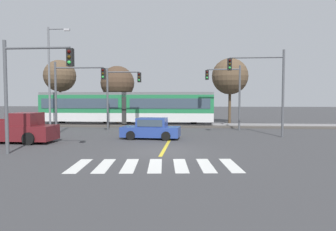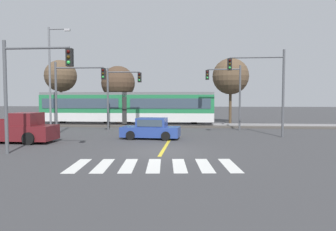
{
  "view_description": "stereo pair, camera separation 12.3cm",
  "coord_description": "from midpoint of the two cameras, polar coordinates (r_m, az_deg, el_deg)",
  "views": [
    {
      "loc": [
        1.61,
        -16.26,
        2.87
      ],
      "look_at": [
        -0.31,
        6.99,
        1.6
      ],
      "focal_mm": 32.0,
      "sensor_mm": 36.0,
      "label": 1
    },
    {
      "loc": [
        1.73,
        -16.25,
        2.87
      ],
      "look_at": [
        -0.31,
        6.99,
        1.6
      ],
      "focal_mm": 32.0,
      "sensor_mm": 36.0,
      "label": 2
    }
  ],
  "objects": [
    {
      "name": "crosswalk_stripe_2",
      "position": [
        13.24,
        -7.55,
        -9.43
      ],
      "size": [
        0.83,
        2.84,
        0.01
      ],
      "primitive_type": "cube",
      "rotation": [
        0.0,
        0.0,
        0.1
      ],
      "color": "silver",
      "rests_on": "ground"
    },
    {
      "name": "traffic_light_near_left",
      "position": [
        17.16,
        -25.2,
        6.34
      ],
      "size": [
        3.75,
        0.38,
        5.93
      ],
      "color": "#515459",
      "rests_on": "ground"
    },
    {
      "name": "street_lamp_west",
      "position": [
        31.97,
        -21.51,
        7.75
      ],
      "size": [
        2.27,
        0.28,
        9.93
      ],
      "color": "slate",
      "rests_on": "ground"
    },
    {
      "name": "traffic_light_far_right",
      "position": [
        28.27,
        11.22,
        5.25
      ],
      "size": [
        3.25,
        0.38,
        5.98
      ],
      "color": "#515459",
      "rests_on": "ground"
    },
    {
      "name": "traffic_light_far_left",
      "position": [
        28.13,
        -9.44,
        4.98
      ],
      "size": [
        3.25,
        0.38,
        5.75
      ],
      "color": "#515459",
      "rests_on": "ground"
    },
    {
      "name": "traffic_light_mid_left",
      "position": [
        25.58,
        -17.8,
        5.31
      ],
      "size": [
        4.25,
        0.38,
        5.91
      ],
      "color": "#515459",
      "rests_on": "ground"
    },
    {
      "name": "pickup_truck",
      "position": [
        22.27,
        -27.11,
        -2.45
      ],
      "size": [
        5.42,
        2.28,
        1.98
      ],
      "color": "maroon",
      "rests_on": "ground"
    },
    {
      "name": "lane_centre_line",
      "position": [
        22.51,
        0.42,
        -4.2
      ],
      "size": [
        0.2,
        15.06,
        0.01
      ],
      "primitive_type": "cube",
      "color": "gold",
      "rests_on": "ground"
    },
    {
      "name": "track_bed",
      "position": [
        31.96,
        1.7,
        -1.87
      ],
      "size": [
        120.0,
        4.0,
        0.18
      ],
      "primitive_type": "cube",
      "color": "#4C4742",
      "rests_on": "ground"
    },
    {
      "name": "rail_far",
      "position": [
        32.66,
        1.77,
        -1.52
      ],
      "size": [
        120.0,
        0.08,
        0.1
      ],
      "primitive_type": "cube",
      "color": "#939399",
      "rests_on": "track_bed"
    },
    {
      "name": "crosswalk_stripe_3",
      "position": [
        13.16,
        -2.72,
        -9.48
      ],
      "size": [
        0.83,
        2.84,
        0.01
      ],
      "primitive_type": "cube",
      "rotation": [
        0.0,
        0.0,
        0.1
      ],
      "color": "silver",
      "rests_on": "ground"
    },
    {
      "name": "traffic_light_mid_right",
      "position": [
        23.81,
        17.78,
        6.43
      ],
      "size": [
        4.25,
        0.38,
        6.57
      ],
      "color": "#515459",
      "rests_on": "ground"
    },
    {
      "name": "light_rail_tram",
      "position": [
        32.59,
        -7.99,
        1.65
      ],
      "size": [
        18.5,
        2.64,
        3.43
      ],
      "color": "silver",
      "rests_on": "track_bed"
    },
    {
      "name": "bare_tree_east",
      "position": [
        36.4,
        11.63,
        7.28
      ],
      "size": [
        4.26,
        4.26,
        7.7
      ],
      "color": "brown",
      "rests_on": "ground"
    },
    {
      "name": "rail_near",
      "position": [
        31.23,
        1.63,
        -1.73
      ],
      "size": [
        120.0,
        0.08,
        0.1
      ],
      "primitive_type": "cube",
      "color": "#939399",
      "rests_on": "track_bed"
    },
    {
      "name": "crosswalk_stripe_0",
      "position": [
        13.67,
        -16.87,
        -9.13
      ],
      "size": [
        0.83,
        2.84,
        0.01
      ],
      "primitive_type": "cube",
      "rotation": [
        0.0,
        0.0,
        0.1
      ],
      "color": "silver",
      "rests_on": "ground"
    },
    {
      "name": "sedan_crossing",
      "position": [
        21.76,
        -3.44,
        -2.61
      ],
      "size": [
        4.31,
        2.14,
        1.52
      ],
      "color": "#284293",
      "rests_on": "ground"
    },
    {
      "name": "bare_tree_west",
      "position": [
        37.82,
        -9.68,
        6.13
      ],
      "size": [
        4.15,
        4.15,
        6.98
      ],
      "color": "brown",
      "rests_on": "ground"
    },
    {
      "name": "ground_plane",
      "position": [
        16.59,
        -1.14,
        -6.85
      ],
      "size": [
        200.0,
        200.0,
        0.0
      ],
      "primitive_type": "plane",
      "color": "#3D3D3F"
    },
    {
      "name": "bare_tree_far_west",
      "position": [
        41.5,
        -19.98,
        7.07
      ],
      "size": [
        4.1,
        4.1,
        7.94
      ],
      "color": "brown",
      "rests_on": "ground"
    },
    {
      "name": "crosswalk_stripe_1",
      "position": [
        13.41,
        -12.29,
        -9.31
      ],
      "size": [
        0.83,
        2.84,
        0.01
      ],
      "primitive_type": "cube",
      "rotation": [
        0.0,
        0.0,
        0.1
      ],
      "color": "silver",
      "rests_on": "ground"
    },
    {
      "name": "crosswalk_stripe_4",
      "position": [
        13.17,
        2.14,
        -9.47
      ],
      "size": [
        0.83,
        2.84,
        0.01
      ],
      "primitive_type": "cube",
      "rotation": [
        0.0,
        0.0,
        0.1
      ],
      "color": "silver",
      "rests_on": "ground"
    },
    {
      "name": "crosswalk_stripe_5",
      "position": [
        13.27,
        6.95,
        -9.39
      ],
      "size": [
        0.83,
        2.84,
        0.01
      ],
      "primitive_type": "cube",
      "rotation": [
        0.0,
        0.0,
        0.1
      ],
      "color": "silver",
      "rests_on": "ground"
    },
    {
      "name": "crosswalk_stripe_6",
      "position": [
        13.46,
        11.66,
        -9.25
      ],
      "size": [
        0.83,
        2.84,
        0.01
      ],
      "primitive_type": "cube",
      "rotation": [
        0.0,
        0.0,
        0.1
      ],
      "color": "silver",
      "rests_on": "ground"
    }
  ]
}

